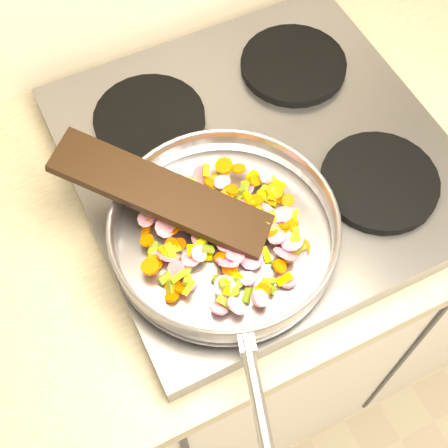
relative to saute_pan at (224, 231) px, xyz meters
name	(u,v)px	position (x,y,z in m)	size (l,w,h in m)	color
cooktop	(260,159)	(0.13, 0.13, -0.07)	(0.60, 0.60, 0.04)	#939399
grate_fl	(222,251)	(-0.01, -0.01, -0.04)	(0.19, 0.19, 0.02)	black
grate_fr	(379,182)	(0.27, -0.01, -0.04)	(0.19, 0.19, 0.02)	black
grate_bl	(149,119)	(-0.01, 0.27, -0.04)	(0.19, 0.19, 0.02)	black
grate_br	(293,65)	(0.27, 0.27, -0.04)	(0.19, 0.19, 0.02)	black
saute_pan	(224,231)	(0.00, 0.00, 0.00)	(0.37, 0.53, 0.06)	#9E9EA5
vegetable_heap	(228,231)	(0.01, 0.00, -0.01)	(0.26, 0.27, 0.05)	#D45C00
wooden_spatula	(162,194)	(-0.06, 0.08, 0.03)	(0.33, 0.07, 0.02)	black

